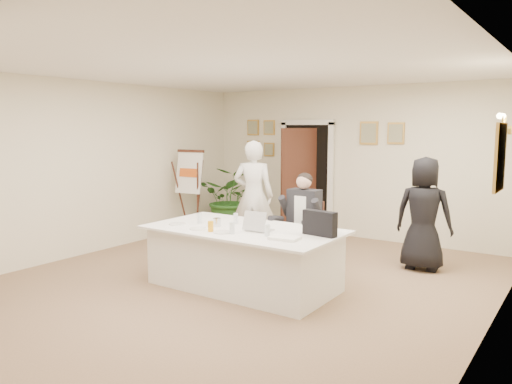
{
  "coord_description": "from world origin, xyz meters",
  "views": [
    {
      "loc": [
        3.78,
        -5.19,
        2.05
      ],
      "look_at": [
        -0.16,
        0.6,
        1.14
      ],
      "focal_mm": 35.0,
      "sensor_mm": 36.0,
      "label": 1
    }
  ],
  "objects_px": {
    "potted_palm": "(231,198)",
    "steel_jug": "(217,222)",
    "conference_table": "(244,257)",
    "paper_stack": "(285,238)",
    "standing_man": "(253,196)",
    "standing_woman": "(424,214)",
    "flip_chart": "(192,197)",
    "seated_man": "(302,222)",
    "laptop_bag": "(320,223)",
    "oj_glass": "(211,226)",
    "laptop": "(260,220)"
  },
  "relations": [
    {
      "from": "conference_table",
      "to": "paper_stack",
      "type": "distance_m",
      "value": 0.9
    },
    {
      "from": "laptop_bag",
      "to": "conference_table",
      "type": "bearing_deg",
      "value": -164.38
    },
    {
      "from": "laptop_bag",
      "to": "paper_stack",
      "type": "relative_size",
      "value": 1.27
    },
    {
      "from": "standing_man",
      "to": "oj_glass",
      "type": "xyz_separation_m",
      "value": [
        0.82,
        -2.12,
        -0.08
      ]
    },
    {
      "from": "standing_woman",
      "to": "laptop",
      "type": "height_order",
      "value": "standing_woman"
    },
    {
      "from": "conference_table",
      "to": "potted_palm",
      "type": "height_order",
      "value": "potted_palm"
    },
    {
      "from": "conference_table",
      "to": "steel_jug",
      "type": "height_order",
      "value": "steel_jug"
    },
    {
      "from": "potted_palm",
      "to": "laptop",
      "type": "relative_size",
      "value": 3.75
    },
    {
      "from": "flip_chart",
      "to": "standing_woman",
      "type": "bearing_deg",
      "value": 1.24
    },
    {
      "from": "seated_man",
      "to": "standing_man",
      "type": "distance_m",
      "value": 1.47
    },
    {
      "from": "laptop_bag",
      "to": "flip_chart",
      "type": "bearing_deg",
      "value": 159.98
    },
    {
      "from": "seated_man",
      "to": "steel_jug",
      "type": "distance_m",
      "value": 1.33
    },
    {
      "from": "seated_man",
      "to": "standing_man",
      "type": "relative_size",
      "value": 0.78
    },
    {
      "from": "standing_man",
      "to": "steel_jug",
      "type": "xyz_separation_m",
      "value": [
        0.68,
        -1.82,
        -0.09
      ]
    },
    {
      "from": "seated_man",
      "to": "laptop_bag",
      "type": "xyz_separation_m",
      "value": [
        0.74,
        -0.91,
        0.21
      ]
    },
    {
      "from": "laptop_bag",
      "to": "steel_jug",
      "type": "relative_size",
      "value": 3.86
    },
    {
      "from": "laptop",
      "to": "paper_stack",
      "type": "relative_size",
      "value": 1.01
    },
    {
      "from": "flip_chart",
      "to": "paper_stack",
      "type": "distance_m",
      "value": 4.12
    },
    {
      "from": "standing_man",
      "to": "laptop",
      "type": "bearing_deg",
      "value": 102.41
    },
    {
      "from": "oj_glass",
      "to": "standing_man",
      "type": "bearing_deg",
      "value": 111.17
    },
    {
      "from": "oj_glass",
      "to": "steel_jug",
      "type": "height_order",
      "value": "oj_glass"
    },
    {
      "from": "flip_chart",
      "to": "oj_glass",
      "type": "xyz_separation_m",
      "value": [
        2.45,
        -2.42,
        0.1
      ]
    },
    {
      "from": "potted_palm",
      "to": "steel_jug",
      "type": "relative_size",
      "value": 11.57
    },
    {
      "from": "standing_man",
      "to": "standing_woman",
      "type": "bearing_deg",
      "value": 164.13
    },
    {
      "from": "oj_glass",
      "to": "laptop",
      "type": "bearing_deg",
      "value": 40.56
    },
    {
      "from": "conference_table",
      "to": "laptop_bag",
      "type": "bearing_deg",
      "value": 8.6
    },
    {
      "from": "flip_chart",
      "to": "standing_woman",
      "type": "xyz_separation_m",
      "value": [
        4.33,
        0.09,
        0.08
      ]
    },
    {
      "from": "standing_man",
      "to": "potted_palm",
      "type": "height_order",
      "value": "standing_man"
    },
    {
      "from": "paper_stack",
      "to": "flip_chart",
      "type": "bearing_deg",
      "value": 146.38
    },
    {
      "from": "oj_glass",
      "to": "steel_jug",
      "type": "xyz_separation_m",
      "value": [
        -0.14,
        0.29,
        -0.01
      ]
    },
    {
      "from": "steel_jug",
      "to": "paper_stack",
      "type": "bearing_deg",
      "value": -7.59
    },
    {
      "from": "flip_chart",
      "to": "oj_glass",
      "type": "height_order",
      "value": "flip_chart"
    },
    {
      "from": "oj_glass",
      "to": "laptop_bag",
      "type": "bearing_deg",
      "value": 24.41
    },
    {
      "from": "potted_palm",
      "to": "laptop_bag",
      "type": "height_order",
      "value": "potted_palm"
    },
    {
      "from": "standing_woman",
      "to": "steel_jug",
      "type": "relative_size",
      "value": 14.94
    },
    {
      "from": "flip_chart",
      "to": "standing_man",
      "type": "height_order",
      "value": "standing_man"
    },
    {
      "from": "potted_palm",
      "to": "flip_chart",
      "type": "bearing_deg",
      "value": -111.95
    },
    {
      "from": "conference_table",
      "to": "oj_glass",
      "type": "bearing_deg",
      "value": -118.23
    },
    {
      "from": "seated_man",
      "to": "laptop",
      "type": "xyz_separation_m",
      "value": [
        -0.01,
        -1.07,
        0.2
      ]
    },
    {
      "from": "conference_table",
      "to": "paper_stack",
      "type": "bearing_deg",
      "value": -18.58
    },
    {
      "from": "seated_man",
      "to": "paper_stack",
      "type": "relative_size",
      "value": 4.29
    },
    {
      "from": "potted_palm",
      "to": "paper_stack",
      "type": "relative_size",
      "value": 3.81
    },
    {
      "from": "seated_man",
      "to": "standing_man",
      "type": "bearing_deg",
      "value": 165.27
    },
    {
      "from": "laptop",
      "to": "oj_glass",
      "type": "height_order",
      "value": "laptop"
    },
    {
      "from": "seated_man",
      "to": "steel_jug",
      "type": "relative_size",
      "value": 13.03
    },
    {
      "from": "standing_man",
      "to": "laptop",
      "type": "xyz_separation_m",
      "value": [
        1.28,
        -1.72,
        -0.01
      ]
    },
    {
      "from": "laptop_bag",
      "to": "seated_man",
      "type": "bearing_deg",
      "value": 135.93
    },
    {
      "from": "paper_stack",
      "to": "oj_glass",
      "type": "distance_m",
      "value": 0.99
    },
    {
      "from": "paper_stack",
      "to": "laptop_bag",
      "type": "bearing_deg",
      "value": 59.54
    },
    {
      "from": "potted_palm",
      "to": "paper_stack",
      "type": "distance_m",
      "value": 4.37
    }
  ]
}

